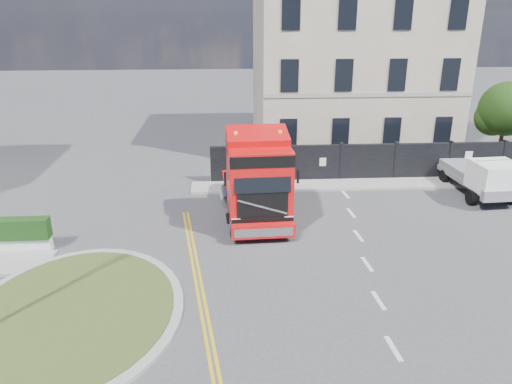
{
  "coord_description": "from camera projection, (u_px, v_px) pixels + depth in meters",
  "views": [
    {
      "loc": [
        -2.16,
        -16.39,
        8.96
      ],
      "look_at": [
        -0.97,
        2.65,
        1.8
      ],
      "focal_mm": 35.0,
      "sensor_mm": 36.0,
      "label": 1
    }
  ],
  "objects": [
    {
      "name": "truck",
      "position": [
        257.0,
        182.0,
        21.47
      ],
      "size": [
        2.85,
        6.91,
        4.07
      ],
      "rotation": [
        0.0,
        0.0,
        0.05
      ],
      "color": "black",
      "rests_on": "ground"
    },
    {
      "name": "pavement_far",
      "position": [
        380.0,
        184.0,
        26.49
      ],
      "size": [
        20.0,
        1.6,
        0.12
      ],
      "primitive_type": "cube",
      "color": "#969690",
      "rests_on": "ground"
    },
    {
      "name": "hoarding_fence",
      "position": [
        387.0,
        162.0,
        27.03
      ],
      "size": [
        18.8,
        0.25,
        2.0
      ],
      "color": "black",
      "rests_on": "ground"
    },
    {
      "name": "flatbed_pickup",
      "position": [
        488.0,
        178.0,
        24.11
      ],
      "size": [
        2.27,
        5.09,
        2.07
      ],
      "rotation": [
        0.0,
        0.0,
        0.06
      ],
      "color": "slate",
      "rests_on": "ground"
    },
    {
      "name": "tree",
      "position": [
        503.0,
        111.0,
        29.66
      ],
      "size": [
        3.2,
        3.2,
        4.8
      ],
      "color": "#382619",
      "rests_on": "ground"
    },
    {
      "name": "ground",
      "position": [
        286.0,
        261.0,
        18.59
      ],
      "size": [
        120.0,
        120.0,
        0.0
      ],
      "primitive_type": "plane",
      "color": "#424244",
      "rests_on": "ground"
    },
    {
      "name": "traffic_island",
      "position": [
        72.0,
        313.0,
        15.35
      ],
      "size": [
        6.8,
        6.8,
        0.17
      ],
      "color": "#969690",
      "rests_on": "ground"
    },
    {
      "name": "georgian_building",
      "position": [
        350.0,
        58.0,
        32.33
      ],
      "size": [
        12.3,
        10.3,
        12.8
      ],
      "color": "beige",
      "rests_on": "ground"
    }
  ]
}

